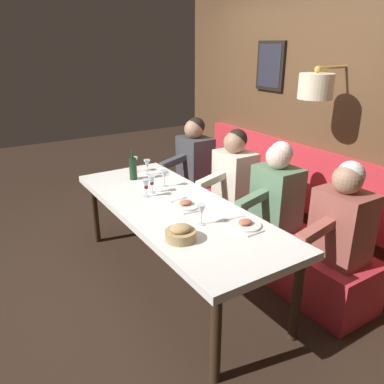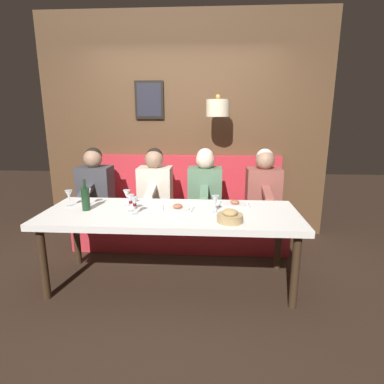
{
  "view_description": "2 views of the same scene",
  "coord_description": "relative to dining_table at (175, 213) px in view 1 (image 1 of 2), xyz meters",
  "views": [
    {
      "loc": [
        -1.47,
        -2.59,
        2.02
      ],
      "look_at": [
        0.05,
        -0.2,
        0.92
      ],
      "focal_mm": 35.8,
      "sensor_mm": 36.0,
      "label": 1
    },
    {
      "loc": [
        -2.84,
        -0.39,
        1.64
      ],
      "look_at": [
        0.05,
        -0.2,
        0.92
      ],
      "focal_mm": 29.68,
      "sensor_mm": 36.0,
      "label": 2
    }
  ],
  "objects": [
    {
      "name": "wine_glass_3",
      "position": [
        0.11,
        1.03,
        0.18
      ],
      "size": [
        0.07,
        0.07,
        0.16
      ],
      "color": "silver",
      "rests_on": "dining_table"
    },
    {
      "name": "banquette_bench",
      "position": [
        0.89,
        0.0,
        -0.45
      ],
      "size": [
        0.52,
        2.6,
        0.45
      ],
      "primitive_type": "cube",
      "color": "red",
      "rests_on": "ground_plane"
    },
    {
      "name": "wine_glass_5",
      "position": [
        -0.01,
        -0.42,
        0.18
      ],
      "size": [
        0.07,
        0.07,
        0.16
      ],
      "color": "silver",
      "rests_on": "dining_table"
    },
    {
      "name": "wine_bottle",
      "position": [
        -0.01,
        0.81,
        0.18
      ],
      "size": [
        0.08,
        0.08,
        0.3
      ],
      "color": "#19381E",
      "rests_on": "dining_table"
    },
    {
      "name": "bread_bowl",
      "position": [
        -0.26,
        -0.54,
        0.11
      ],
      "size": [
        0.22,
        0.22,
        0.12
      ],
      "color": "tan",
      "rests_on": "dining_table"
    },
    {
      "name": "ground_plane",
      "position": [
        0.0,
        0.0,
        -0.68
      ],
      "size": [
        12.0,
        12.0,
        0.0
      ],
      "primitive_type": "plane",
      "color": "#332319"
    },
    {
      "name": "wine_glass_0",
      "position": [
        -0.02,
        0.38,
        0.18
      ],
      "size": [
        0.07,
        0.07,
        0.16
      ],
      "color": "silver",
      "rests_on": "dining_table"
    },
    {
      "name": "wine_glass_2",
      "position": [
        0.17,
        0.86,
        0.18
      ],
      "size": [
        0.07,
        0.07,
        0.16
      ],
      "color": "silver",
      "rests_on": "dining_table"
    },
    {
      "name": "diner_near",
      "position": [
        0.88,
        -0.3,
        0.14
      ],
      "size": [
        0.6,
        0.4,
        0.79
      ],
      "color": "#567A5B",
      "rests_on": "banquette_bench"
    },
    {
      "name": "back_wall_panel",
      "position": [
        1.46,
        -0.0,
        0.69
      ],
      "size": [
        0.59,
        3.8,
        2.9
      ],
      "color": "brown",
      "rests_on": "ground_plane"
    },
    {
      "name": "diner_middle",
      "position": [
        0.88,
        0.31,
        0.14
      ],
      "size": [
        0.6,
        0.4,
        0.79
      ],
      "color": "beige",
      "rests_on": "banquette_bench"
    },
    {
      "name": "place_setting_1",
      "position": [
        0.26,
        -0.62,
        0.08
      ],
      "size": [
        0.24,
        0.32,
        0.05
      ],
      "color": "white",
      "rests_on": "dining_table"
    },
    {
      "name": "wine_glass_4",
      "position": [
        -0.11,
        0.31,
        0.18
      ],
      "size": [
        0.07,
        0.07,
        0.16
      ],
      "color": "silver",
      "rests_on": "dining_table"
    },
    {
      "name": "place_setting_0",
      "position": [
        0.08,
        -0.06,
        0.08
      ],
      "size": [
        0.24,
        0.33,
        0.05
      ],
      "color": "white",
      "rests_on": "dining_table"
    },
    {
      "name": "wine_glass_1",
      "position": [
        0.16,
        0.46,
        0.18
      ],
      "size": [
        0.07,
        0.07,
        0.16
      ],
      "color": "silver",
      "rests_on": "dining_table"
    },
    {
      "name": "diner_nearest",
      "position": [
        0.88,
        -1.0,
        0.14
      ],
      "size": [
        0.6,
        0.4,
        0.79
      ],
      "color": "#934C42",
      "rests_on": "banquette_bench"
    },
    {
      "name": "dining_table",
      "position": [
        0.0,
        0.0,
        0.0
      ],
      "size": [
        0.9,
        2.4,
        0.74
      ],
      "color": "white",
      "rests_on": "ground_plane"
    },
    {
      "name": "diner_far",
      "position": [
        0.88,
        1.05,
        0.14
      ],
      "size": [
        0.6,
        0.4,
        0.79
      ],
      "color": "#3D3D42",
      "rests_on": "banquette_bench"
    }
  ]
}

